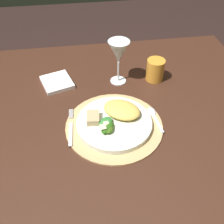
% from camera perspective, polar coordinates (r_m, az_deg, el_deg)
% --- Properties ---
extents(ground_plane, '(6.00, 6.00, 0.00)m').
position_cam_1_polar(ground_plane, '(1.52, -0.25, -21.30)').
color(ground_plane, black).
extents(dining_table, '(1.25, 1.08, 0.72)m').
position_cam_1_polar(dining_table, '(1.03, -0.35, -7.01)').
color(dining_table, '#3C2116').
rests_on(dining_table, ground).
extents(placemat, '(0.33, 0.33, 0.01)m').
position_cam_1_polar(placemat, '(0.90, 0.46, -2.95)').
color(placemat, tan).
rests_on(placemat, dining_table).
extents(dinner_plate, '(0.25, 0.25, 0.02)m').
position_cam_1_polar(dinner_plate, '(0.89, 0.47, -2.40)').
color(dinner_plate, silver).
rests_on(dinner_plate, placemat).
extents(pasta_serving, '(0.16, 0.15, 0.03)m').
position_cam_1_polar(pasta_serving, '(0.90, 2.16, 0.37)').
color(pasta_serving, '#EBBD55').
rests_on(pasta_serving, dinner_plate).
extents(salad_greens, '(0.07, 0.09, 0.02)m').
position_cam_1_polar(salad_greens, '(0.86, -1.17, -2.97)').
color(salad_greens, '#2C5D14').
rests_on(salad_greens, dinner_plate).
extents(bread_piece, '(0.05, 0.06, 0.02)m').
position_cam_1_polar(bread_piece, '(0.88, -4.08, -1.27)').
color(bread_piece, tan).
rests_on(bread_piece, dinner_plate).
extents(fork, '(0.02, 0.17, 0.00)m').
position_cam_1_polar(fork, '(0.89, -8.88, -3.54)').
color(fork, silver).
rests_on(fork, placemat).
extents(spoon, '(0.03, 0.13, 0.01)m').
position_cam_1_polar(spoon, '(0.94, 8.91, -0.65)').
color(spoon, silver).
rests_on(spoon, placemat).
extents(napkin, '(0.14, 0.15, 0.02)m').
position_cam_1_polar(napkin, '(1.10, -11.76, 6.28)').
color(napkin, white).
rests_on(napkin, dining_table).
extents(wine_glass, '(0.08, 0.08, 0.18)m').
position_cam_1_polar(wine_glass, '(1.02, 1.46, 12.61)').
color(wine_glass, silver).
rests_on(wine_glass, dining_table).
extents(amber_tumbler, '(0.07, 0.07, 0.09)m').
position_cam_1_polar(amber_tumbler, '(1.10, 9.30, 8.95)').
color(amber_tumbler, orange).
rests_on(amber_tumbler, dining_table).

